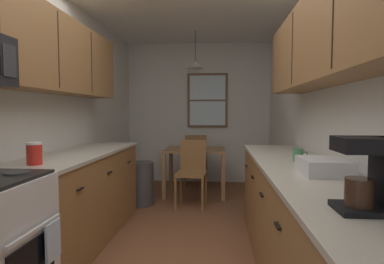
% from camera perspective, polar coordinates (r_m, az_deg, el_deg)
% --- Properties ---
extents(ground_plane, '(12.00, 12.00, 0.00)m').
position_cam_1_polar(ground_plane, '(3.51, -1.81, -18.07)').
color(ground_plane, brown).
extents(wall_left, '(0.10, 9.00, 2.55)m').
position_cam_1_polar(wall_left, '(3.67, -23.32, 3.00)').
color(wall_left, silver).
rests_on(wall_left, ground).
extents(wall_right, '(0.10, 9.00, 2.55)m').
position_cam_1_polar(wall_right, '(3.38, 21.56, 3.01)').
color(wall_right, silver).
rests_on(wall_right, ground).
extents(wall_back, '(4.40, 0.10, 2.55)m').
position_cam_1_polar(wall_back, '(5.90, 1.14, 3.41)').
color(wall_back, silver).
rests_on(wall_back, ground).
extents(counter_left, '(0.64, 2.04, 0.90)m').
position_cam_1_polar(counter_left, '(3.42, -19.48, -10.89)').
color(counter_left, olive).
rests_on(counter_left, ground).
extents(upper_cabinets_left, '(0.33, 2.12, 0.70)m').
position_cam_1_polar(upper_cabinets_left, '(3.37, -22.56, 12.37)').
color(upper_cabinets_left, olive).
extents(counter_right, '(0.64, 3.15, 0.90)m').
position_cam_1_polar(counter_right, '(2.51, 19.67, -16.27)').
color(counter_right, olive).
rests_on(counter_right, ground).
extents(upper_cabinets_right, '(0.33, 2.83, 0.64)m').
position_cam_1_polar(upper_cabinets_right, '(2.41, 24.04, 15.83)').
color(upper_cabinets_right, olive).
extents(dining_table, '(0.93, 0.75, 0.72)m').
position_cam_1_polar(dining_table, '(4.99, 0.57, -4.34)').
color(dining_table, olive).
rests_on(dining_table, ground).
extents(dining_chair_near, '(0.43, 0.43, 0.90)m').
position_cam_1_polar(dining_chair_near, '(4.43, -0.01, -6.73)').
color(dining_chair_near, olive).
rests_on(dining_chair_near, ground).
extents(dining_chair_far, '(0.44, 0.44, 0.90)m').
position_cam_1_polar(dining_chair_far, '(5.58, 0.64, -4.58)').
color(dining_chair_far, olive).
rests_on(dining_chair_far, ground).
extents(pendant_light, '(0.26, 0.26, 0.58)m').
position_cam_1_polar(pendant_light, '(5.00, 0.58, 11.98)').
color(pendant_light, black).
extents(back_window, '(0.73, 0.05, 0.98)m').
position_cam_1_polar(back_window, '(5.82, 2.81, 5.69)').
color(back_window, brown).
extents(trash_bin, '(0.36, 0.36, 0.60)m').
position_cam_1_polar(trash_bin, '(4.53, -9.19, -9.13)').
color(trash_bin, '#3F3F42').
rests_on(trash_bin, ground).
extents(storage_canister, '(0.11, 0.11, 0.17)m').
position_cam_1_polar(storage_canister, '(2.66, -26.50, -3.48)').
color(storage_canister, red).
rests_on(storage_canister, counter_left).
extents(dish_towel, '(0.02, 0.16, 0.24)m').
position_cam_1_polar(dish_towel, '(2.24, -23.73, -17.47)').
color(dish_towel, silver).
extents(coffee_maker, '(0.22, 0.18, 0.30)m').
position_cam_1_polar(coffee_maker, '(1.44, 29.78, -6.41)').
color(coffee_maker, black).
rests_on(coffee_maker, counter_right).
extents(mug_by_coffeemaker, '(0.12, 0.08, 0.10)m').
position_cam_1_polar(mug_by_coffeemaker, '(2.67, 18.58, -3.95)').
color(mug_by_coffeemaker, '#3F7F4C').
rests_on(mug_by_coffeemaker, counter_right).
extents(dish_rack, '(0.28, 0.34, 0.10)m').
position_cam_1_polar(dish_rack, '(2.19, 22.62, -5.73)').
color(dish_rack, silver).
rests_on(dish_rack, counter_right).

